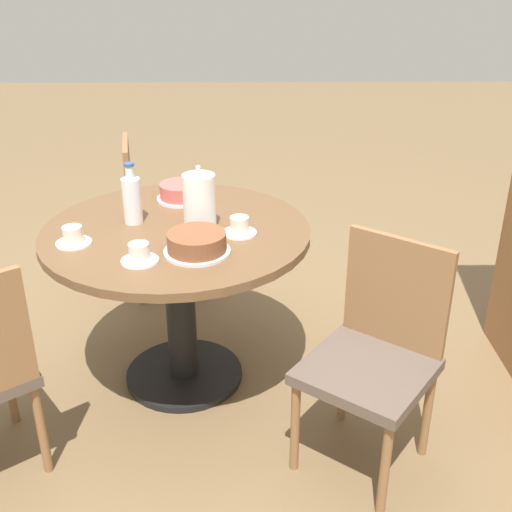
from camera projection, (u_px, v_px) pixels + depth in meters
name	position (u px, v px, depth m)	size (l,w,h in m)	color
ground_plane	(185.00, 376.00, 2.94)	(14.00, 14.00, 0.00)	brown
dining_table	(178.00, 266.00, 2.70)	(1.10, 1.10, 0.74)	black
chair_a	(376.00, 353.00, 2.31)	(0.59, 0.59, 0.86)	olive
chair_b	(156.00, 212.00, 3.53)	(0.48, 0.48, 0.86)	olive
coffee_pot	(199.00, 201.00, 2.56)	(0.13, 0.13, 0.27)	white
water_bottle	(132.00, 199.00, 2.63)	(0.08, 0.08, 0.26)	silver
cake_main	(197.00, 243.00, 2.39)	(0.25, 0.25, 0.08)	silver
cake_second	(182.00, 192.00, 2.90)	(0.23, 0.23, 0.08)	silver
cup_a	(139.00, 254.00, 2.33)	(0.14, 0.14, 0.07)	white
cup_b	(73.00, 237.00, 2.47)	(0.14, 0.14, 0.07)	white
cup_c	(239.00, 227.00, 2.56)	(0.14, 0.14, 0.07)	white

